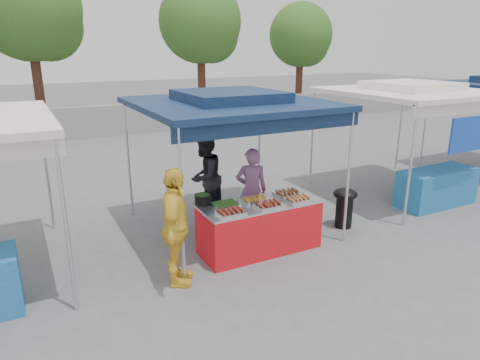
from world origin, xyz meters
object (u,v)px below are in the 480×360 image
customer_person (176,228)px  cooking_pot (203,199)px  wok_burner (345,204)px  vendor_woman (251,190)px  vendor_table (259,227)px  helper_man (205,177)px

customer_person → cooking_pot: bearing=-18.5°
wok_burner → vendor_woman: vendor_woman is taller
customer_person → vendor_table: bearing=-50.9°
cooking_pot → vendor_woman: vendor_woman is taller
customer_person → vendor_woman: bearing=-32.6°
wok_burner → helper_man: 2.73m
wok_burner → customer_person: bearing=-178.7°
cooking_pot → vendor_table: bearing=-24.4°
cooking_pot → customer_person: bearing=-134.1°
vendor_woman → customer_person: (-1.86, -1.15, 0.08)m
helper_man → customer_person: bearing=20.0°
cooking_pot → customer_person: size_ratio=0.16×
vendor_table → vendor_woman: bearing=70.5°
wok_burner → helper_man: helper_man is taller
vendor_table → vendor_woman: (0.27, 0.77, 0.37)m
cooking_pot → helper_man: 1.47m
vendor_table → wok_burner: bearing=3.0°
vendor_woman → customer_person: 2.19m
vendor_table → helper_man: bearing=97.9°
wok_burner → vendor_woman: bearing=151.3°
vendor_woman → helper_man: helper_man is taller
vendor_table → customer_person: customer_person is taller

